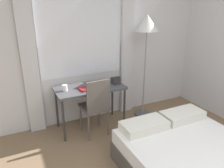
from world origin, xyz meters
TOP-DOWN VIEW (x-y plane):
  - wall_back_with_window at (-0.05, 2.82)m, footprint 4.95×0.13m
  - desk at (-0.36, 2.47)m, footprint 1.13×0.55m
  - desk_chair at (-0.37, 2.18)m, footprint 0.42×0.42m
  - standing_lamp at (0.70, 2.46)m, footprint 0.40×0.40m
  - telephone at (0.10, 2.43)m, footprint 0.15×0.13m
  - book at (-0.44, 2.39)m, footprint 0.26×0.22m
  - mug at (-0.77, 2.47)m, footprint 0.08×0.08m

SIDE VIEW (x-z plane):
  - desk_chair at x=-0.37m, z-range 0.07..1.04m
  - desk at x=-0.36m, z-range 0.30..1.04m
  - book at x=-0.44m, z-range 0.74..0.76m
  - mug at x=-0.77m, z-range 0.74..0.84m
  - telephone at x=0.10m, z-range 0.73..0.86m
  - wall_back_with_window at x=-0.05m, z-range 0.00..2.70m
  - standing_lamp at x=0.70m, z-range 0.67..2.53m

